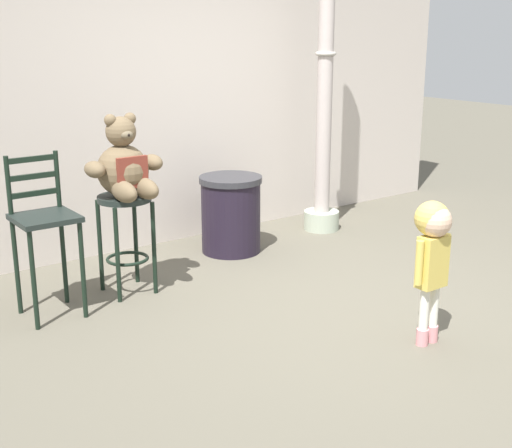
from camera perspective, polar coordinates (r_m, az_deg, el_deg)
ground_plane at (r=4.86m, az=7.08°, el=-7.13°), size 24.00×24.00×0.00m
building_wall at (r=6.34m, az=-7.15°, el=12.84°), size 6.44×0.30×3.13m
bar_stool_with_teddy at (r=5.11m, az=-10.53°, el=0.02°), size 0.38×0.38×0.72m
teddy_bear at (r=4.99m, az=-10.62°, el=4.56°), size 0.57×0.51×0.58m
child_walking at (r=4.29m, az=14.15°, el=-1.42°), size 0.28×0.23×0.90m
trash_bin at (r=5.99m, az=-2.05°, el=0.82°), size 0.53×0.53×0.66m
lamppost at (r=6.53m, az=5.56°, el=9.07°), size 0.33×0.33×2.83m
bar_chair_empty at (r=4.80m, az=-16.81°, el=-0.14°), size 0.39×0.39×1.08m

